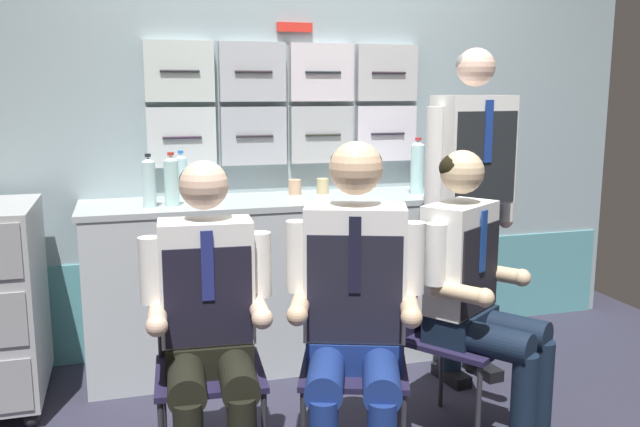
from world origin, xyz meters
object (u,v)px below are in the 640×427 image
Objects in this scene: folding_chair_left at (208,342)px; crew_member_standing at (471,187)px; folding_chair_right at (441,315)px; folding_chair_center at (354,338)px; crew_member_center at (354,301)px; sparkling_bottle_green at (149,182)px; paper_cup_blue at (215,193)px; crew_member_right at (477,286)px; crew_member_left at (209,317)px.

crew_member_standing reaches higher than folding_chair_left.
folding_chair_right is 0.50× the size of crew_member_standing.
folding_chair_right is (0.45, 0.16, 0.00)m from folding_chair_center.
crew_member_center is at bearing -139.23° from crew_member_standing.
crew_member_center is 4.89× the size of sparkling_bottle_green.
crew_member_standing reaches higher than paper_cup_blue.
crew_member_right is (1.10, -0.10, 0.16)m from folding_chair_left.
paper_cup_blue is (0.18, 1.02, 0.43)m from folding_chair_left.
folding_chair_left is at bearing 167.68° from folding_chair_center.
crew_member_right is (0.54, 0.02, 0.16)m from folding_chair_center.
paper_cup_blue is (-1.21, 0.53, -0.06)m from crew_member_standing.
folding_chair_left is 0.65× the size of crew_member_center.
paper_cup_blue is at bearing 80.24° from folding_chair_left.
folding_chair_right is 1.55m from sparkling_bottle_green.
crew_member_standing is 24.62× the size of paper_cup_blue.
crew_member_center is 0.77× the size of crew_member_standing.
folding_chair_center is 0.68× the size of crew_member_right.
crew_member_center is 1.35m from paper_cup_blue.
crew_member_standing is (0.38, 0.46, 0.49)m from folding_chair_right.
crew_member_right is at bearing -5.06° from folding_chair_left.
folding_chair_center is 12.31× the size of paper_cup_blue.
crew_member_center is (0.52, -0.11, 0.05)m from crew_member_left.
sparkling_bottle_green is at bearing 141.55° from crew_member_right.
crew_member_left is 18.00× the size of paper_cup_blue.
crew_member_center is at bearing -11.79° from crew_member_left.
sparkling_bottle_green reaches higher than folding_chair_center.
crew_member_left is 0.99× the size of crew_member_right.
crew_member_right is 0.73m from crew_member_standing.
paper_cup_blue is at bearing 104.35° from crew_member_center.
crew_member_right is at bearing -55.08° from folding_chair_right.
folding_chair_left is at bearing -178.02° from folding_chair_right.
folding_chair_right is (1.01, 0.03, 0.00)m from folding_chair_left.
sparkling_bottle_green is 3.88× the size of paper_cup_blue.
crew_member_left reaches higher than sparkling_bottle_green.
crew_member_standing is (1.40, 0.65, 0.33)m from crew_member_left.
crew_member_left is 1.46× the size of folding_chair_right.
crew_member_center is 0.62m from folding_chair_right.
crew_member_left is 1.46× the size of folding_chair_center.
folding_chair_center and folding_chair_right have the same top height.
crew_member_center reaches higher than folding_chair_center.
paper_cup_blue is (-0.84, 0.99, 0.43)m from folding_chair_right.
paper_cup_blue is (-0.93, 1.12, 0.27)m from crew_member_right.
crew_member_standing is at bearing 64.15° from crew_member_right.
crew_member_center is 1.20m from crew_member_standing.
folding_chair_left is 1.00× the size of folding_chair_center.
folding_chair_left is 1.00× the size of folding_chair_right.
crew_member_center is 0.62m from crew_member_right.
crew_member_standing is 1.33m from paper_cup_blue.
crew_member_standing is (0.83, 0.61, 0.49)m from folding_chair_center.
crew_member_center is (-0.05, -0.15, 0.20)m from folding_chair_center.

